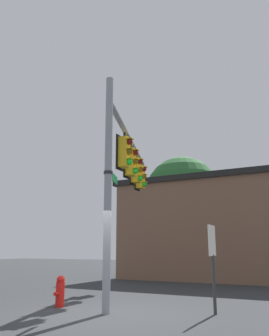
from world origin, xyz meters
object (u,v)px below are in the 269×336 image
traffic_light_arm_end (141,177)px  fire_hydrant (60,291)px  traffic_light_mid_inner (131,162)px  traffic_light_nearest_pole (125,152)px  street_name_sign (111,176)px  traffic_light_mid_outer (136,170)px  historical_marker (213,255)px

traffic_light_arm_end → fire_hydrant: 7.42m
traffic_light_mid_inner → fire_hydrant: (3.31, -0.53, -4.33)m
traffic_light_nearest_pole → street_name_sign: size_ratio=1.03×
traffic_light_mid_outer → street_name_sign: (4.63, 1.44, -1.24)m
fire_hydrant → street_name_sign: bearing=91.2°
traffic_light_nearest_pole → traffic_light_mid_inner: size_ratio=1.00×
street_name_sign → historical_marker: bearing=105.5°
traffic_light_mid_inner → fire_hydrant: traffic_light_mid_inner is taller
traffic_light_mid_inner → street_name_sign: size_ratio=1.03×
traffic_light_mid_inner → street_name_sign: 3.65m
traffic_light_mid_inner → fire_hydrant: 5.48m
traffic_light_nearest_pole → traffic_light_arm_end: size_ratio=1.00×
fire_hydrant → historical_marker: size_ratio=0.39×
traffic_light_mid_outer → fire_hydrant: traffic_light_mid_outer is taller
traffic_light_nearest_pole → traffic_light_mid_inner: 1.41m
traffic_light_nearest_pole → fire_hydrant: (1.96, -0.95, -4.33)m
traffic_light_nearest_pole → historical_marker: size_ratio=0.62×
traffic_light_mid_outer → traffic_light_mid_inner: bearing=17.5°
traffic_light_mid_inner → traffic_light_arm_end: (-2.70, -0.85, 0.00)m
fire_hydrant → historical_marker: historical_marker is taller
traffic_light_mid_inner → historical_marker: size_ratio=0.62×
traffic_light_nearest_pole → traffic_light_arm_end: 4.24m
traffic_light_nearest_pole → traffic_light_arm_end: bearing=-162.5°
street_name_sign → fire_hydrant: street_name_sign is taller
traffic_light_mid_inner → street_name_sign: (3.28, 1.02, -1.24)m
traffic_light_arm_end → street_name_sign: 6.38m
traffic_light_arm_end → street_name_sign: (5.98, 1.87, -1.24)m
traffic_light_nearest_pole → fire_hydrant: size_ratio=1.59×
fire_hydrant → traffic_light_arm_end: bearing=-176.9°
traffic_light_nearest_pole → traffic_light_mid_outer: same height
traffic_light_nearest_pole → traffic_light_arm_end: (-4.05, -1.28, 0.00)m
traffic_light_nearest_pole → traffic_light_mid_outer: 2.83m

